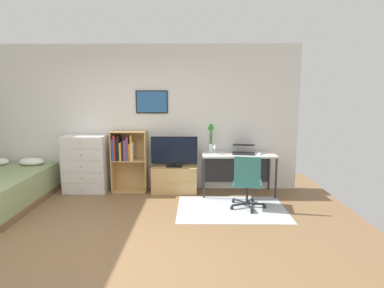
% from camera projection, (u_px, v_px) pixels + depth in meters
% --- Properties ---
extents(ground_plane, '(7.20, 7.20, 0.00)m').
position_uv_depth(ground_plane, '(97.00, 248.00, 3.65)').
color(ground_plane, brown).
extents(wall_back_with_posters, '(6.12, 0.09, 2.70)m').
position_uv_depth(wall_back_with_posters, '(135.00, 118.00, 5.84)').
color(wall_back_with_posters, silver).
rests_on(wall_back_with_posters, ground_plane).
extents(area_rug, '(1.70, 1.20, 0.01)m').
position_uv_depth(area_rug, '(231.00, 209.00, 4.91)').
color(area_rug, '#B2B7BC').
rests_on(area_rug, ground_plane).
extents(dresser, '(0.77, 0.46, 1.05)m').
position_uv_depth(dresser, '(86.00, 164.00, 5.71)').
color(dresser, silver).
rests_on(dresser, ground_plane).
extents(bookshelf, '(0.64, 0.30, 1.13)m').
position_uv_depth(bookshelf, '(127.00, 156.00, 5.74)').
color(bookshelf, tan).
rests_on(bookshelf, ground_plane).
extents(tv_stand, '(0.82, 0.41, 0.48)m').
position_uv_depth(tv_stand, '(175.00, 179.00, 5.74)').
color(tv_stand, tan).
rests_on(tv_stand, ground_plane).
extents(television, '(0.84, 0.16, 0.56)m').
position_uv_depth(television, '(174.00, 152.00, 5.64)').
color(television, black).
rests_on(television, tv_stand).
extents(desk, '(1.30, 0.57, 0.74)m').
position_uv_depth(desk, '(238.00, 160.00, 5.67)').
color(desk, silver).
rests_on(desk, ground_plane).
extents(office_chair, '(0.58, 0.57, 0.86)m').
position_uv_depth(office_chair, '(247.00, 181.00, 4.83)').
color(office_chair, '#232326').
rests_on(office_chair, ground_plane).
extents(laptop, '(0.45, 0.47, 0.17)m').
position_uv_depth(laptop, '(244.00, 149.00, 5.62)').
color(laptop, black).
rests_on(laptop, desk).
extents(computer_mouse, '(0.06, 0.10, 0.03)m').
position_uv_depth(computer_mouse, '(260.00, 154.00, 5.49)').
color(computer_mouse, silver).
rests_on(computer_mouse, desk).
extents(bamboo_vase, '(0.11, 0.10, 0.53)m').
position_uv_depth(bamboo_vase, '(211.00, 138.00, 5.68)').
color(bamboo_vase, silver).
rests_on(bamboo_vase, desk).
extents(wine_glass, '(0.07, 0.07, 0.18)m').
position_uv_depth(wine_glass, '(215.00, 147.00, 5.52)').
color(wine_glass, silver).
rests_on(wine_glass, desk).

